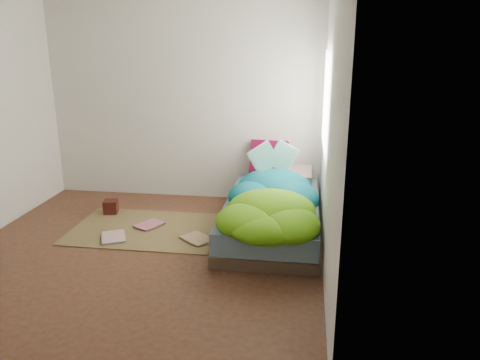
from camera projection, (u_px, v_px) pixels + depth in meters
The scene contains 12 objects.
ground at pixel (142, 252), 4.60m from camera, with size 3.50×3.50×0.00m, color #45261A.
room_walls at pixel (133, 84), 4.14m from camera, with size 3.54×3.54×2.62m.
bed at pixel (272, 216), 5.07m from camera, with size 1.00×2.00×0.34m.
duvet at pixel (271, 192), 4.76m from camera, with size 0.96×1.84×0.34m, color #06556A, non-canonical shape.
rug at pixel (146, 229), 5.14m from camera, with size 1.60×1.10×0.01m, color brown.
pillow_floral at pixel (288, 175), 5.74m from camera, with size 0.58×0.36×0.13m, color beige.
pillow_magenta at pixel (269, 159), 5.83m from camera, with size 0.46×0.14×0.46m, color #510526.
open_book at pixel (274, 149), 5.25m from camera, with size 0.48×0.11×0.29m, color #2D8A39, non-canonical shape.
wooden_box at pixel (111, 207), 5.58m from camera, with size 0.16×0.16×0.16m, color #3A100D.
floor_book_a at pixel (102, 239), 4.85m from camera, with size 0.24×0.33×0.02m, color beige.
floor_book_b at pixel (143, 223), 5.26m from camera, with size 0.22×0.30×0.03m, color #C16F88.
floor_book_c at pixel (188, 242), 4.76m from camera, with size 0.23×0.32×0.02m, color tan.
Camera 1 is at (1.55, -4.02, 2.01)m, focal length 35.00 mm.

